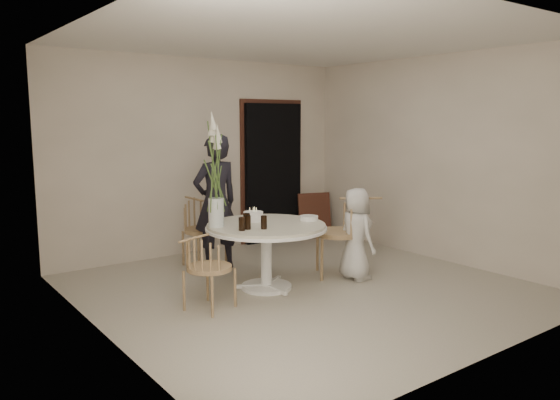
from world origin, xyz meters
TOP-DOWN VIEW (x-y plane):
  - ground at (0.00, 0.00)m, footprint 4.50×4.50m
  - room_shell at (0.00, 0.00)m, footprint 4.50×4.50m
  - doorway at (1.15, 2.19)m, footprint 1.00×0.10m
  - door_trim at (1.15, 2.23)m, footprint 1.12×0.03m
  - table at (-0.35, 0.25)m, footprint 1.33×1.33m
  - picture_frame at (1.79, 1.95)m, footprint 0.56×0.31m
  - chair_far at (-0.44, 1.62)m, footprint 0.50×0.53m
  - chair_right at (0.75, 0.08)m, footprint 0.73×0.71m
  - chair_left at (-1.28, 0.01)m, footprint 0.55×0.53m
  - girl at (-0.39, 1.29)m, footprint 0.63×0.42m
  - boy at (0.70, -0.08)m, footprint 0.40×0.56m
  - birthday_cake at (-0.37, 0.48)m, footprint 0.22×0.22m
  - cola_tumbler_a at (-0.68, 0.13)m, footprint 0.08×0.08m
  - cola_tumbler_b at (-0.53, 0.04)m, footprint 0.09×0.09m
  - cola_tumbler_c at (-0.76, 0.11)m, footprint 0.08×0.08m
  - cola_tumbler_d at (-0.64, 0.20)m, footprint 0.08×0.08m
  - plate_stack at (0.16, 0.13)m, footprint 0.24×0.24m
  - flower_vase at (-0.86, 0.45)m, footprint 0.16×0.16m

SIDE VIEW (x-z plane):
  - ground at x=0.00m, z-range 0.00..0.00m
  - picture_frame at x=1.79m, z-range 0.00..0.71m
  - chair_left at x=-1.28m, z-range 0.11..0.89m
  - boy at x=0.70m, z-range 0.00..1.08m
  - chair_far at x=-0.44m, z-range 0.13..0.99m
  - table at x=-0.35m, z-range 0.25..0.98m
  - chair_right at x=0.75m, z-range 0.14..1.10m
  - plate_stack at x=0.16m, z-range 0.73..0.78m
  - birthday_cake at x=-0.37m, z-range 0.71..0.86m
  - cola_tumbler_c at x=-0.76m, z-range 0.73..0.87m
  - cola_tumbler_b at x=-0.53m, z-range 0.73..0.87m
  - cola_tumbler_a at x=-0.68m, z-range 0.73..0.87m
  - cola_tumbler_d at x=-0.64m, z-range 0.73..0.88m
  - girl at x=-0.39m, z-range 0.00..1.69m
  - doorway at x=1.15m, z-range 0.00..2.10m
  - door_trim at x=1.15m, z-range 0.00..2.22m
  - flower_vase at x=-0.86m, z-range 0.66..1.88m
  - room_shell at x=0.00m, z-range -0.63..3.87m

